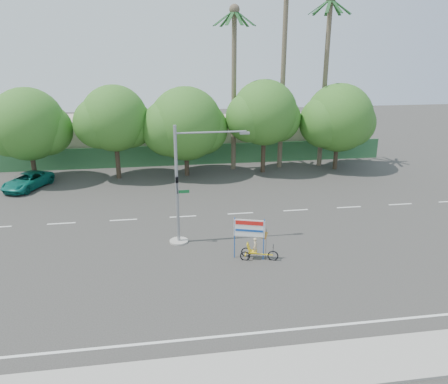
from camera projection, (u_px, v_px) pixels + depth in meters
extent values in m
plane|color=#33302D|center=(231.00, 271.00, 22.64)|extent=(120.00, 120.00, 0.00)
cube|color=gray|center=(266.00, 372.00, 15.60)|extent=(50.00, 2.40, 0.12)
cube|color=#336B3D|center=(194.00, 155.00, 42.45)|extent=(38.00, 0.08, 2.00)
cube|color=#B7AF92|center=(94.00, 138.00, 44.91)|extent=(12.00, 8.00, 4.00)
cube|color=#B7AF92|center=(264.00, 135.00, 47.56)|extent=(14.00, 8.00, 3.60)
cylinder|color=#473828|center=(33.00, 162.00, 36.92)|extent=(0.40, 0.40, 3.52)
sphere|color=#31601C|center=(28.00, 124.00, 35.90)|extent=(6.00, 6.00, 6.00)
sphere|color=#31601C|center=(46.00, 130.00, 36.55)|extent=(4.32, 4.32, 4.32)
sphere|color=#31601C|center=(10.00, 129.00, 35.57)|extent=(4.56, 4.56, 4.56)
cylinder|color=#473828|center=(117.00, 157.00, 37.89)|extent=(0.40, 0.40, 3.74)
sphere|color=#31601C|center=(114.00, 118.00, 36.80)|extent=(5.60, 5.60, 5.60)
sphere|color=#31601C|center=(130.00, 124.00, 37.46)|extent=(4.03, 4.03, 4.03)
sphere|color=#31601C|center=(99.00, 123.00, 36.50)|extent=(4.26, 4.26, 4.26)
cylinder|color=#473828|center=(187.00, 157.00, 38.83)|extent=(0.40, 0.40, 3.30)
sphere|color=#31601C|center=(186.00, 124.00, 37.86)|extent=(6.40, 6.40, 6.40)
sphere|color=#31601C|center=(202.00, 129.00, 38.52)|extent=(4.61, 4.61, 4.61)
sphere|color=#31601C|center=(169.00, 128.00, 37.52)|extent=(4.86, 4.86, 4.86)
cylinder|color=#473828|center=(263.00, 151.00, 39.74)|extent=(0.40, 0.40, 3.87)
sphere|color=#31601C|center=(264.00, 113.00, 38.61)|extent=(5.80, 5.80, 5.80)
sphere|color=#31601C|center=(278.00, 119.00, 39.28)|extent=(4.18, 4.18, 4.18)
sphere|color=#31601C|center=(251.00, 117.00, 38.30)|extent=(4.41, 4.41, 4.41)
cylinder|color=#473828|center=(336.00, 151.00, 40.82)|extent=(0.40, 0.40, 3.43)
sphere|color=#31601C|center=(339.00, 118.00, 39.82)|extent=(6.20, 6.20, 6.20)
sphere|color=#31601C|center=(351.00, 123.00, 40.47)|extent=(4.46, 4.46, 4.46)
sphere|color=#31601C|center=(325.00, 122.00, 39.48)|extent=(4.71, 4.71, 4.71)
cylinder|color=#70604C|center=(283.00, 76.00, 39.33)|extent=(0.44, 0.44, 17.00)
cylinder|color=#70604C|center=(325.00, 87.00, 40.22)|extent=(0.44, 0.44, 15.00)
cube|color=#1C4C21|center=(341.00, 6.00, 38.17)|extent=(1.91, 0.28, 1.36)
cube|color=#1C4C21|center=(335.00, 7.00, 38.70)|extent=(1.65, 1.44, 1.36)
cube|color=#1C4C21|center=(328.00, 7.00, 38.92)|extent=(0.61, 1.93, 1.36)
cube|color=#1C4C21|center=(322.00, 7.00, 38.73)|extent=(1.20, 1.80, 1.36)
cube|color=#1C4C21|center=(319.00, 6.00, 38.21)|extent=(1.89, 0.92, 1.36)
cube|color=#1C4C21|center=(322.00, 6.00, 37.60)|extent=(1.89, 0.92, 1.36)
cube|color=#1C4C21|center=(329.00, 5.00, 37.20)|extent=(1.20, 1.80, 1.36)
cube|color=#1C4C21|center=(336.00, 5.00, 37.19)|extent=(0.61, 1.93, 1.36)
cube|color=#1C4C21|center=(341.00, 6.00, 37.57)|extent=(1.65, 1.44, 1.36)
cylinder|color=#70604C|center=(234.00, 94.00, 39.16)|extent=(0.44, 0.44, 14.00)
sphere|color=#70604C|center=(234.00, 9.00, 36.92)|extent=(0.90, 0.90, 0.90)
cube|color=#1C4C21|center=(245.00, 18.00, 37.27)|extent=(1.91, 0.28, 1.36)
cube|color=#1C4C21|center=(241.00, 18.00, 37.80)|extent=(1.65, 1.44, 1.36)
cube|color=#1C4C21|center=(234.00, 18.00, 38.02)|extent=(0.61, 1.93, 1.36)
cube|color=#1C4C21|center=(227.00, 18.00, 37.83)|extent=(1.20, 1.80, 1.36)
cube|color=#1C4C21|center=(224.00, 18.00, 37.31)|extent=(1.89, 0.92, 1.36)
cube|color=#1C4C21|center=(225.00, 17.00, 36.70)|extent=(1.89, 0.92, 1.36)
cube|color=#1C4C21|center=(231.00, 17.00, 36.30)|extent=(1.20, 1.80, 1.36)
cube|color=#1C4C21|center=(238.00, 17.00, 36.29)|extent=(0.61, 1.93, 1.36)
cube|color=#1C4C21|center=(244.00, 17.00, 36.67)|extent=(1.65, 1.44, 1.36)
cylinder|color=gray|center=(179.00, 241.00, 26.01)|extent=(1.10, 1.10, 0.10)
cylinder|color=gray|center=(177.00, 186.00, 24.91)|extent=(0.18, 0.18, 7.00)
cylinder|color=gray|center=(211.00, 132.00, 24.22)|extent=(4.00, 0.10, 0.10)
cube|color=gray|center=(245.00, 133.00, 24.52)|extent=(0.55, 0.20, 0.12)
imported|color=black|center=(177.00, 186.00, 24.67)|extent=(0.16, 0.20, 1.00)
cube|color=#14662D|center=(183.00, 192.00, 25.07)|extent=(0.70, 0.04, 0.18)
torus|color=black|center=(273.00, 256.00, 23.73)|extent=(0.59, 0.25, 0.60)
torus|color=black|center=(246.00, 252.00, 24.19)|extent=(0.55, 0.23, 0.56)
torus|color=black|center=(245.00, 256.00, 23.73)|extent=(0.55, 0.23, 0.56)
cube|color=yellow|center=(259.00, 254.00, 23.83)|extent=(1.44, 0.51, 0.05)
cube|color=yellow|center=(246.00, 254.00, 23.96)|extent=(0.21, 0.52, 0.04)
cube|color=yellow|center=(253.00, 251.00, 23.84)|extent=(0.53, 0.49, 0.05)
cube|color=yellow|center=(249.00, 247.00, 23.80)|extent=(0.30, 0.41, 0.48)
cylinder|color=black|center=(273.00, 250.00, 23.62)|extent=(0.03, 0.03, 0.49)
cube|color=black|center=(273.00, 246.00, 23.54)|extent=(0.16, 0.39, 0.04)
imported|color=#CCB284|center=(255.00, 246.00, 23.71)|extent=(0.32, 0.40, 0.95)
cylinder|color=#1649AA|center=(235.00, 238.00, 23.75)|extent=(0.06, 0.06, 2.38)
cylinder|color=#1649AA|center=(264.00, 240.00, 23.51)|extent=(0.06, 0.06, 2.38)
cube|color=white|center=(249.00, 228.00, 23.44)|extent=(1.61, 0.56, 0.97)
cube|color=red|center=(249.00, 223.00, 23.31)|extent=(1.43, 0.48, 0.23)
cube|color=#1649AA|center=(249.00, 231.00, 23.45)|extent=(1.43, 0.48, 0.12)
cylinder|color=black|center=(266.00, 244.00, 23.58)|extent=(0.02, 0.02, 1.85)
cube|color=red|center=(261.00, 234.00, 23.44)|extent=(0.75, 0.26, 0.58)
imported|color=#0F6E60|center=(27.00, 181.00, 35.49)|extent=(3.85, 5.11, 1.29)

